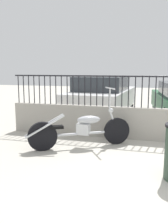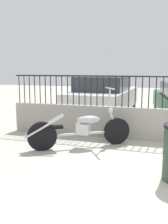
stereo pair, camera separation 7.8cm
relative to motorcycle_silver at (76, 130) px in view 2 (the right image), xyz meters
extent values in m
cylinder|color=black|center=(-1.99, 1.04, 0.77)|extent=(0.02, 0.02, 0.76)
cylinder|color=black|center=(-1.84, 1.04, 0.77)|extent=(0.02, 0.02, 0.76)
cylinder|color=black|center=(-1.68, 1.04, 0.77)|extent=(0.02, 0.02, 0.76)
cylinder|color=black|center=(-1.52, 1.04, 0.77)|extent=(0.02, 0.02, 0.76)
cylinder|color=black|center=(-1.37, 1.04, 0.77)|extent=(0.02, 0.02, 0.76)
cylinder|color=black|center=(-1.21, 1.04, 0.77)|extent=(0.02, 0.02, 0.76)
cylinder|color=black|center=(-1.05, 1.04, 0.77)|extent=(0.02, 0.02, 0.76)
cylinder|color=black|center=(-0.90, 1.04, 0.77)|extent=(0.02, 0.02, 0.76)
cylinder|color=black|center=(-0.74, 1.04, 0.77)|extent=(0.02, 0.02, 0.76)
cylinder|color=black|center=(-0.58, 1.04, 0.77)|extent=(0.02, 0.02, 0.76)
cylinder|color=black|center=(-0.43, 1.04, 0.77)|extent=(0.02, 0.02, 0.76)
cylinder|color=black|center=(-0.27, 1.04, 0.77)|extent=(0.02, 0.02, 0.76)
cylinder|color=black|center=(-0.11, 1.04, 0.77)|extent=(0.02, 0.02, 0.76)
cylinder|color=black|center=(0.04, 1.04, 0.77)|extent=(0.02, 0.02, 0.76)
cylinder|color=black|center=(0.20, 1.04, 0.77)|extent=(0.02, 0.02, 0.76)
cylinder|color=black|center=(0.35, 1.04, 0.77)|extent=(0.02, 0.02, 0.76)
cylinder|color=black|center=(0.51, 1.04, 0.77)|extent=(0.02, 0.02, 0.76)
cylinder|color=black|center=(0.67, 1.04, 0.77)|extent=(0.02, 0.02, 0.76)
cylinder|color=black|center=(0.82, 1.04, 0.77)|extent=(0.02, 0.02, 0.76)
cylinder|color=black|center=(0.98, 1.04, 0.77)|extent=(0.02, 0.02, 0.76)
cylinder|color=black|center=(1.14, 1.04, 0.77)|extent=(0.02, 0.02, 0.76)
cylinder|color=black|center=(1.29, 1.04, 0.77)|extent=(0.02, 0.02, 0.76)
cylinder|color=black|center=(1.45, 1.04, 0.77)|extent=(0.02, 0.02, 0.76)
cylinder|color=black|center=(1.61, 1.04, 0.77)|extent=(0.02, 0.02, 0.76)
cylinder|color=black|center=(1.76, 1.04, 0.77)|extent=(0.02, 0.02, 0.76)
cylinder|color=black|center=(0.80, 0.50, -0.09)|extent=(0.55, 0.37, 0.61)
cylinder|color=black|center=(-0.62, -0.39, -0.09)|extent=(0.58, 0.41, 0.62)
cylinder|color=#B7BABF|center=(0.09, 0.05, -0.09)|extent=(1.34, 0.86, 0.06)
cube|color=silver|center=(0.13, 0.08, 0.01)|extent=(0.28, 0.18, 0.24)
ellipsoid|color=#B7BABF|center=(0.23, 0.14, 0.21)|extent=(0.55, 0.44, 0.18)
cube|color=black|center=(-0.37, -0.23, 0.09)|extent=(0.32, 0.28, 0.06)
cylinder|color=silver|center=(0.72, 0.45, 0.16)|extent=(0.21, 0.15, 0.51)
sphere|color=silver|center=(0.67, 0.42, 0.39)|extent=(0.11, 0.11, 0.11)
cylinder|color=silver|center=(0.65, 0.40, 0.65)|extent=(0.03, 0.03, 0.47)
cylinder|color=silver|center=(0.65, 0.40, 0.88)|extent=(0.30, 0.46, 0.03)
cylinder|color=silver|center=(-0.54, -0.42, 0.13)|extent=(0.73, 0.48, 0.47)
cylinder|color=silver|center=(-0.62, -0.30, 0.13)|extent=(0.73, 0.48, 0.47)
cylinder|color=black|center=(-1.08, 5.49, -0.07)|extent=(0.14, 0.64, 0.64)
cylinder|color=black|center=(0.64, 5.41, -0.07)|extent=(0.14, 0.64, 0.64)
cylinder|color=black|center=(-1.20, 2.82, -0.07)|extent=(0.14, 0.64, 0.64)
cylinder|color=black|center=(0.52, 2.74, -0.07)|extent=(0.14, 0.64, 0.64)
cube|color=silver|center=(-0.28, 4.12, 0.19)|extent=(2.03, 4.39, 0.69)
cube|color=#2D3338|center=(-0.29, 3.90, 0.79)|extent=(1.75, 2.14, 0.50)
cylinder|color=black|center=(1.59, 5.11, -0.07)|extent=(0.19, 0.65, 0.64)
cylinder|color=black|center=(1.93, 2.30, -0.07)|extent=(0.19, 0.65, 0.64)
camera|label=1|loc=(1.62, -4.99, 1.30)|focal=40.00mm
camera|label=2|loc=(1.69, -4.96, 1.30)|focal=40.00mm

